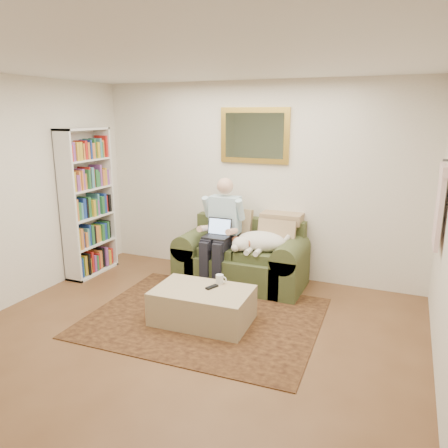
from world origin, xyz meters
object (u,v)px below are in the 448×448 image
Objects in this scene: bookshelf at (88,203)px; coffee_mug at (220,279)px; ottoman at (203,306)px; sofa at (242,262)px; seated_man at (220,233)px; sleeping_dog at (262,241)px; laptop at (218,232)px.

coffee_mug is at bearing -13.70° from bookshelf.
ottoman is at bearing -20.01° from bookshelf.
sofa is 1.19× the size of seated_man.
seated_man is at bearing -148.55° from sofa.
bookshelf reaches higher than sofa.
seated_man is at bearing 103.67° from ottoman.
coffee_mug is 2.33m from bookshelf.
sleeping_dog is 0.94m from coffee_mug.
ottoman is (0.26, -1.06, -0.51)m from seated_man.
sleeping_dog is 0.66× the size of ottoman.
coffee_mug is at bearing -66.76° from seated_man.
sofa is at bearing 164.26° from sleeping_dog.
bookshelf is at bearing -171.24° from sleeping_dog.
coffee_mug is (-0.18, -0.90, -0.21)m from sleeping_dog.
laptop is at bearing -138.98° from sofa.
seated_man reaches higher than sleeping_dog.
bookshelf is (-2.09, 0.76, 0.81)m from ottoman.
sofa reaches higher than ottoman.
bookshelf reaches higher than seated_man.
ottoman is at bearing -89.48° from sofa.
laptop is at bearing 7.29° from bookshelf.
sleeping_dog is at bearing -15.74° from sofa.
seated_man is 4.33× the size of laptop.
sofa is at bearing 31.45° from seated_man.
sleeping_dog is (0.30, -0.08, 0.35)m from sofa.
bookshelf reaches higher than sleeping_dog.
sofa is 5.15× the size of laptop.
sleeping_dog is at bearing 75.84° from ottoman.
laptop is 0.16× the size of bookshelf.
ottoman is 10.22× the size of coffee_mug.
sleeping_dog is at bearing 78.39° from coffee_mug.
seated_man reaches higher than laptop.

